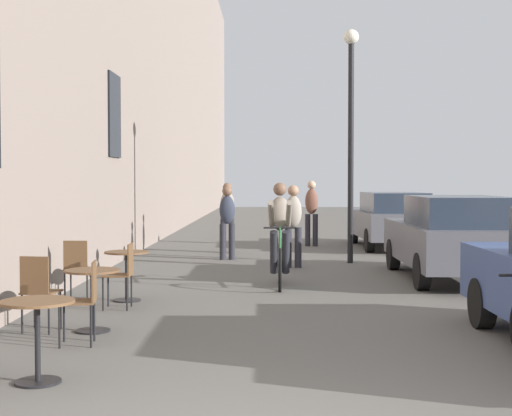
# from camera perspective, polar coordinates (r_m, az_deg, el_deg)

# --- Properties ---
(cafe_table_near) EXTENTS (0.64, 0.64, 0.72)m
(cafe_table_near) POSITION_cam_1_polar(r_m,az_deg,el_deg) (6.81, -16.28, -8.40)
(cafe_table_near) COLOR black
(cafe_table_near) RESTS_ON ground_plane
(cafe_table_mid) EXTENTS (0.64, 0.64, 0.72)m
(cafe_table_mid) POSITION_cam_1_polar(r_m,az_deg,el_deg) (8.91, -12.32, -5.87)
(cafe_table_mid) COLOR black
(cafe_table_mid) RESTS_ON ground_plane
(cafe_chair_mid_toward_street) EXTENTS (0.42, 0.42, 0.89)m
(cafe_chair_mid_toward_street) POSITION_cam_1_polar(r_m,az_deg,el_deg) (8.24, -12.92, -6.56)
(cafe_chair_mid_toward_street) COLOR black
(cafe_chair_mid_toward_street) RESTS_ON ground_plane
(cafe_chair_mid_toward_wall) EXTENTS (0.43, 0.43, 0.89)m
(cafe_chair_mid_toward_wall) POSITION_cam_1_polar(r_m,az_deg,el_deg) (9.00, -16.21, -5.85)
(cafe_chair_mid_toward_wall) COLOR black
(cafe_chair_mid_toward_wall) RESTS_ON ground_plane
(cafe_table_far) EXTENTS (0.64, 0.64, 0.72)m
(cafe_table_far) POSITION_cam_1_polar(r_m,az_deg,el_deg) (11.05, -9.80, -4.30)
(cafe_table_far) COLOR black
(cafe_table_far) RESTS_ON ground_plane
(cafe_chair_far_toward_street) EXTENTS (0.38, 0.38, 0.89)m
(cafe_chair_far_toward_street) POSITION_cam_1_polar(r_m,az_deg,el_deg) (10.39, -10.08, -4.74)
(cafe_chair_far_toward_street) COLOR black
(cafe_chair_far_toward_street) RESTS_ON ground_plane
(cafe_chair_far_toward_wall) EXTENTS (0.38, 0.38, 0.89)m
(cafe_chair_far_toward_wall) POSITION_cam_1_polar(r_m,az_deg,el_deg) (11.13, -13.42, -4.30)
(cafe_chair_far_toward_wall) COLOR black
(cafe_chair_far_toward_wall) RESTS_ON ground_plane
(cyclist_on_bicycle) EXTENTS (0.52, 1.76, 1.74)m
(cyclist_on_bicycle) POSITION_cam_1_polar(r_m,az_deg,el_deg) (12.44, 1.83, -2.21)
(cyclist_on_bicycle) COLOR black
(cyclist_on_bicycle) RESTS_ON ground_plane
(pedestrian_near) EXTENTS (0.35, 0.26, 1.65)m
(pedestrian_near) POSITION_cam_1_polar(r_m,az_deg,el_deg) (14.98, 2.84, -1.02)
(pedestrian_near) COLOR #26262D
(pedestrian_near) RESTS_ON ground_plane
(pedestrian_mid) EXTENTS (0.36, 0.27, 1.62)m
(pedestrian_mid) POSITION_cam_1_polar(r_m,az_deg,el_deg) (16.47, -2.20, -0.79)
(pedestrian_mid) COLOR #26262D
(pedestrian_mid) RESTS_ON ground_plane
(pedestrian_far) EXTENTS (0.37, 0.28, 1.68)m
(pedestrian_far) POSITION_cam_1_polar(r_m,az_deg,el_deg) (18.06, -2.19, -0.41)
(pedestrian_far) COLOR #26262D
(pedestrian_far) RESTS_ON ground_plane
(pedestrian_furthest) EXTENTS (0.34, 0.24, 1.73)m
(pedestrian_furthest) POSITION_cam_1_polar(r_m,az_deg,el_deg) (19.84, 4.25, -0.10)
(pedestrian_furthest) COLOR #26262D
(pedestrian_furthest) RESTS_ON ground_plane
(street_lamp) EXTENTS (0.32, 0.32, 4.90)m
(street_lamp) POSITION_cam_1_polar(r_m,az_deg,el_deg) (15.95, 7.23, 7.00)
(street_lamp) COLOR black
(street_lamp) RESTS_ON ground_plane
(parked_car_second) EXTENTS (1.77, 4.16, 1.48)m
(parked_car_second) POSITION_cam_1_polar(r_m,az_deg,el_deg) (13.59, 14.70, -2.10)
(parked_car_second) COLOR #595960
(parked_car_second) RESTS_ON ground_plane
(parked_car_third) EXTENTS (1.82, 4.09, 1.43)m
(parked_car_third) POSITION_cam_1_polar(r_m,az_deg,el_deg) (19.62, 10.23, -0.84)
(parked_car_third) COLOR #595960
(parked_car_third) RESTS_ON ground_plane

